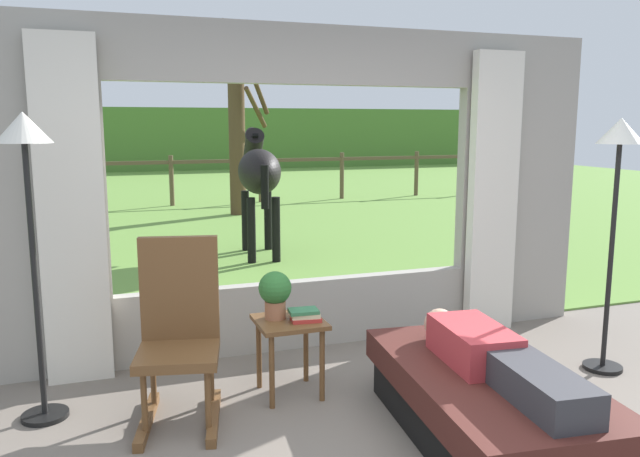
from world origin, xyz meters
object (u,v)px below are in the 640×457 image
at_px(rocking_chair, 179,332).
at_px(horse, 259,172).
at_px(potted_plant, 275,292).
at_px(side_table, 290,333).
at_px(floor_lamp_left, 27,174).
at_px(pasture_tree, 238,132).
at_px(book_stack, 305,315).
at_px(reclining_person, 493,357).
at_px(recliner_sofa, 486,404).
at_px(floor_lamp_right, 618,169).

bearing_deg(rocking_chair, horse, 82.88).
height_order(rocking_chair, potted_plant, rocking_chair).
height_order(rocking_chair, horse, horse).
height_order(side_table, floor_lamp_left, floor_lamp_left).
bearing_deg(pasture_tree, book_stack, -99.36).
xyz_separation_m(reclining_person, potted_plant, (-0.96, 1.09, 0.18)).
xyz_separation_m(recliner_sofa, reclining_person, (0.00, -0.05, 0.30)).
bearing_deg(pasture_tree, rocking_chair, -104.64).
bearing_deg(recliner_sofa, side_table, 138.09).
distance_m(book_stack, pasture_tree, 8.59).
distance_m(potted_plant, floor_lamp_left, 1.67).
xyz_separation_m(floor_lamp_right, horse, (-1.42, 4.80, -0.33)).
height_order(potted_plant, floor_lamp_left, floor_lamp_left).
distance_m(reclining_person, potted_plant, 1.46).
height_order(book_stack, floor_lamp_right, floor_lamp_right).
bearing_deg(book_stack, horse, 79.76).
xyz_separation_m(side_table, floor_lamp_left, (-1.54, 0.17, 1.09)).
distance_m(floor_lamp_left, pasture_tree, 8.73).
xyz_separation_m(rocking_chair, book_stack, (0.82, 0.03, 0.01)).
bearing_deg(side_table, recliner_sofa, -48.06).
distance_m(reclining_person, pasture_tree, 9.47).
distance_m(recliner_sofa, book_stack, 1.26).
bearing_deg(rocking_chair, side_table, 19.60).
bearing_deg(floor_lamp_left, potted_plant, -4.33).
relative_size(recliner_sofa, rocking_chair, 1.60).
xyz_separation_m(potted_plant, floor_lamp_left, (-1.46, 0.11, 0.81)).
bearing_deg(side_table, reclining_person, -49.47).
relative_size(floor_lamp_left, horse, 1.03).
xyz_separation_m(recliner_sofa, potted_plant, (-0.96, 1.04, 0.48)).
xyz_separation_m(side_table, book_stack, (0.09, -0.06, 0.13)).
relative_size(reclining_person, floor_lamp_right, 0.78).
bearing_deg(recliner_sofa, reclining_person, -83.85).
height_order(recliner_sofa, rocking_chair, rocking_chair).
xyz_separation_m(potted_plant, horse, (0.98, 4.39, 0.45)).
height_order(side_table, pasture_tree, pasture_tree).
distance_m(book_stack, horse, 4.61).
xyz_separation_m(recliner_sofa, rocking_chair, (-1.61, 0.89, 0.33)).
bearing_deg(floor_lamp_left, side_table, -6.32).
bearing_deg(floor_lamp_right, potted_plant, 170.15).
bearing_deg(floor_lamp_right, book_stack, 172.33).
bearing_deg(floor_lamp_right, recliner_sofa, -156.77).
xyz_separation_m(side_table, pasture_tree, (1.48, 8.36, 1.21)).
bearing_deg(side_table, floor_lamp_right, -8.74).
bearing_deg(side_table, book_stack, -32.20).
relative_size(potted_plant, horse, 0.18).
bearing_deg(reclining_person, book_stack, 135.24).
bearing_deg(potted_plant, book_stack, -34.47).
relative_size(rocking_chair, potted_plant, 3.50).
height_order(floor_lamp_left, horse, floor_lamp_left).
height_order(floor_lamp_right, horse, floor_lamp_right).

